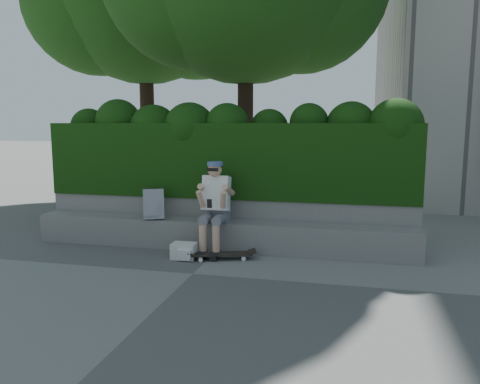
% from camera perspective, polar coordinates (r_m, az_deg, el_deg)
% --- Properties ---
extents(ground, '(80.00, 80.00, 0.00)m').
position_cam_1_polar(ground, '(6.22, -5.78, -9.89)').
color(ground, slate).
rests_on(ground, ground).
extents(bench_ledge, '(6.00, 0.45, 0.45)m').
position_cam_1_polar(bench_ledge, '(7.31, -2.62, -5.25)').
color(bench_ledge, gray).
rests_on(bench_ledge, ground).
extents(planter_wall, '(6.00, 0.50, 0.75)m').
position_cam_1_polar(planter_wall, '(7.72, -1.67, -3.36)').
color(planter_wall, gray).
rests_on(planter_wall, ground).
extents(hedge, '(6.00, 1.00, 1.20)m').
position_cam_1_polar(hedge, '(7.80, -1.28, 3.99)').
color(hedge, black).
rests_on(hedge, planter_wall).
extents(person, '(0.40, 0.76, 1.38)m').
position_cam_1_polar(person, '(7.03, -3.06, -1.41)').
color(person, slate).
rests_on(person, ground).
extents(skateboard, '(0.90, 0.48, 0.09)m').
position_cam_1_polar(skateboard, '(6.79, -2.23, -7.60)').
color(skateboard, black).
rests_on(skateboard, ground).
extents(backpack_plaid, '(0.36, 0.29, 0.47)m').
position_cam_1_polar(backpack_plaid, '(7.46, -10.49, -1.48)').
color(backpack_plaid, '#AFAFB4').
rests_on(backpack_plaid, bench_ledge).
extents(backpack_ground, '(0.36, 0.26, 0.23)m').
position_cam_1_polar(backpack_ground, '(6.88, -6.84, -7.13)').
color(backpack_ground, silver).
rests_on(backpack_ground, ground).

